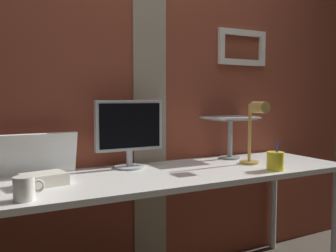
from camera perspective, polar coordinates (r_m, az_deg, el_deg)
The scene contains 10 objects.
brick_wall_back at distance 2.42m, azimuth -5.09°, elevation 5.95°, with size 3.69×0.16×2.45m.
desk at distance 2.16m, azimuth 1.26°, elevation -8.62°, with size 2.12×0.67×0.74m.
monitor at distance 2.22m, azimuth -5.88°, elevation -0.50°, with size 0.41×0.18×0.40m.
laptop_stand at distance 2.59m, azimuth 9.38°, elevation -0.89°, with size 0.28×0.22×0.27m.
laptop at distance 2.64m, azimuth 8.50°, elevation 2.47°, with size 0.34×0.30×0.22m.
whiteboard_panel at distance 2.13m, azimuth -19.01°, elevation -4.08°, with size 0.40×0.02×0.24m, color white.
desk_lamp at distance 2.37m, azimuth 13.10°, elevation 0.05°, with size 0.12×0.20×0.39m.
pen_cup at distance 2.25m, azimuth 15.93°, elevation -5.11°, with size 0.10×0.10×0.17m.
coffee_mug at distance 1.65m, azimuth -20.88°, elevation -8.83°, with size 0.13×0.09×0.10m.
paper_clutter_stack at distance 1.90m, azimuth -18.27°, elevation -7.66°, with size 0.20×0.14×0.06m, color silver.
Camera 1 is at (-0.94, -1.75, 1.16)m, focal length 40.27 mm.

